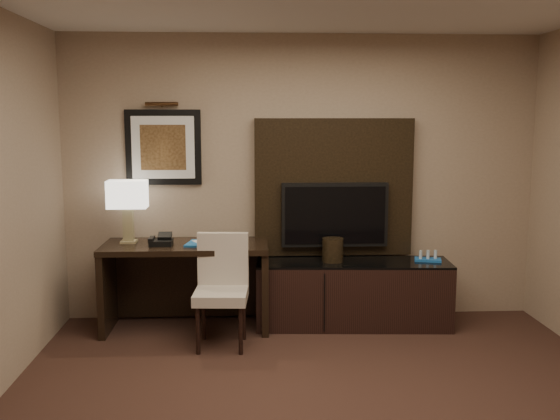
{
  "coord_description": "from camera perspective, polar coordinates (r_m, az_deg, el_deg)",
  "views": [
    {
      "loc": [
        -0.53,
        -3.42,
        1.93
      ],
      "look_at": [
        -0.24,
        1.8,
        1.15
      ],
      "focal_mm": 40.0,
      "sensor_mm": 36.0,
      "label": 1
    }
  ],
  "objects": [
    {
      "name": "tv_wall_panel",
      "position": [
        5.95,
        4.91,
        2.09
      ],
      "size": [
        1.5,
        0.12,
        1.3
      ],
      "primitive_type": "cube",
      "color": "black",
      "rests_on": "wall_back"
    },
    {
      "name": "ice_bucket",
      "position": [
        5.76,
        4.84,
        -3.66
      ],
      "size": [
        0.2,
        0.2,
        0.22
      ],
      "primitive_type": "cylinder",
      "rotation": [
        0.0,
        0.0,
        0.05
      ],
      "color": "black",
      "rests_on": "credenza"
    },
    {
      "name": "desk_chair",
      "position": [
        5.3,
        -5.41,
        -7.68
      ],
      "size": [
        0.47,
        0.54,
        0.92
      ],
      "primitive_type": null,
      "rotation": [
        0.0,
        0.0,
        -0.07
      ],
      "color": "#C2B4A2",
      "rests_on": "floor"
    },
    {
      "name": "table_lamp",
      "position": [
        5.82,
        -13.72,
        -0.43
      ],
      "size": [
        0.36,
        0.28,
        0.51
      ],
      "primitive_type": null,
      "rotation": [
        0.0,
        0.0,
        -0.34
      ],
      "color": "#97895E",
      "rests_on": "desk"
    },
    {
      "name": "book",
      "position": [
        5.61,
        -7.63,
        -1.99
      ],
      "size": [
        0.17,
        0.11,
        0.24
      ],
      "primitive_type": "imported",
      "rotation": [
        0.0,
        0.0,
        0.5
      ],
      "color": "tan",
      "rests_on": "desk"
    },
    {
      "name": "artwork",
      "position": [
        5.95,
        -10.61,
        5.65
      ],
      "size": [
        0.7,
        0.04,
        0.7
      ],
      "primitive_type": "cube",
      "color": "black",
      "rests_on": "wall_back"
    },
    {
      "name": "picture_light",
      "position": [
        5.91,
        -10.76,
        9.51
      ],
      "size": [
        0.04,
        0.04,
        0.3
      ],
      "primitive_type": "cylinder",
      "color": "#3D2513",
      "rests_on": "wall_back"
    },
    {
      "name": "desk_phone",
      "position": [
        5.67,
        -10.81,
        -2.69
      ],
      "size": [
        0.2,
        0.18,
        0.1
      ],
      "primitive_type": null,
      "rotation": [
        0.0,
        0.0,
        0.0
      ],
      "color": "black",
      "rests_on": "desk"
    },
    {
      "name": "wall_back",
      "position": [
        5.97,
        1.98,
        2.91
      ],
      "size": [
        4.5,
        0.01,
        2.7
      ],
      "primitive_type": "cube",
      "color": "gray",
      "rests_on": "floor"
    },
    {
      "name": "credenza",
      "position": [
        5.88,
        6.68,
        -7.6
      ],
      "size": [
        1.8,
        0.6,
        0.61
      ],
      "primitive_type": "cube",
      "rotation": [
        0.0,
        0.0,
        -0.06
      ],
      "color": "black",
      "rests_on": "floor"
    },
    {
      "name": "tv",
      "position": [
        5.89,
        5.01,
        -0.43
      ],
      "size": [
        1.0,
        0.08,
        0.6
      ],
      "primitive_type": "cube",
      "color": "black",
      "rests_on": "tv_wall_panel"
    },
    {
      "name": "blue_folder",
      "position": [
        5.66,
        -7.37,
        -3.05
      ],
      "size": [
        0.26,
        0.32,
        0.02
      ],
      "primitive_type": "cube",
      "rotation": [
        0.0,
        0.0,
        -0.18
      ],
      "color": "#175699",
      "rests_on": "desk"
    },
    {
      "name": "desk",
      "position": [
        5.8,
        -8.56,
        -6.92
      ],
      "size": [
        1.49,
        0.65,
        0.8
      ],
      "primitive_type": "cube",
      "rotation": [
        0.0,
        0.0,
        -0.01
      ],
      "color": "black",
      "rests_on": "floor"
    },
    {
      "name": "minibar_tray",
      "position": [
        5.94,
        13.37,
        -4.13
      ],
      "size": [
        0.27,
        0.2,
        0.09
      ],
      "primitive_type": null,
      "rotation": [
        0.0,
        0.0,
        -0.26
      ],
      "color": "#1A5DAB",
      "rests_on": "credenza"
    }
  ]
}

